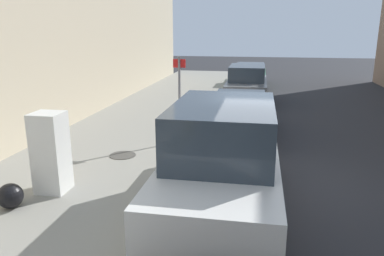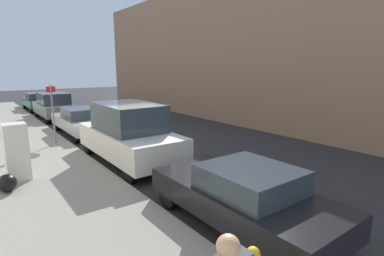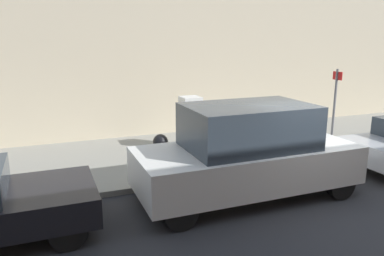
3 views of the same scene
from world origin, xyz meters
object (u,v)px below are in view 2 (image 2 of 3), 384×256
at_px(parked_van_white, 129,133).
at_px(parked_suv_gray, 54,106).
at_px(trash_bag, 7,183).
at_px(parked_sedan_dark, 244,195).
at_px(street_sign_post, 53,111).
at_px(discarded_refrigerator, 17,152).
at_px(parked_sedan_green, 39,101).
at_px(parked_sedan_silver, 81,121).

xyz_separation_m(parked_van_white, parked_suv_gray, (0.00, 11.53, -0.17)).
distance_m(parked_van_white, parked_suv_gray, 11.54).
height_order(trash_bag, parked_sedan_dark, parked_sedan_dark).
bearing_deg(parked_van_white, street_sign_post, 113.15).
bearing_deg(parked_van_white, trash_bag, -167.96).
relative_size(discarded_refrigerator, parked_suv_gray, 0.37).
relative_size(street_sign_post, trash_bag, 5.30).
distance_m(street_sign_post, parked_sedan_dark, 9.71).
relative_size(trash_bag, parked_suv_gray, 0.11).
distance_m(trash_bag, parked_sedan_dark, 6.20).
distance_m(discarded_refrigerator, parked_sedan_green, 17.14).
bearing_deg(parked_van_white, parked_suv_gray, 90.00).
height_order(parked_sedan_dark, parked_suv_gray, parked_suv_gray).
bearing_deg(street_sign_post, trash_bag, -115.49).
xyz_separation_m(discarded_refrigerator, parked_sedan_dark, (3.54, -5.65, -0.27)).
relative_size(trash_bag, parked_van_white, 0.10).
xyz_separation_m(street_sign_post, parked_van_white, (1.67, -3.90, -0.51)).
bearing_deg(parked_van_white, discarded_refrigerator, 179.60).
relative_size(discarded_refrigerator, trash_bag, 3.50).
height_order(parked_sedan_silver, parked_sedan_green, parked_sedan_green).
bearing_deg(street_sign_post, parked_van_white, -66.85).
bearing_deg(trash_bag, parked_sedan_green, 77.45).
distance_m(parked_suv_gray, parked_sedan_green, 5.27).
distance_m(parked_sedan_silver, parked_suv_gray, 5.87).
height_order(discarded_refrigerator, street_sign_post, street_sign_post).
xyz_separation_m(parked_van_white, parked_sedan_green, (-0.00, 16.80, -0.33)).
distance_m(parked_van_white, parked_sedan_silver, 5.68).
distance_m(trash_bag, parked_sedan_green, 18.07).
bearing_deg(street_sign_post, parked_sedan_silver, 46.70).
xyz_separation_m(discarded_refrigerator, parked_van_white, (3.54, -0.02, 0.08)).
relative_size(street_sign_post, parked_sedan_silver, 0.53).
bearing_deg(parked_sedan_dark, discarded_refrigerator, 122.03).
height_order(trash_bag, parked_sedan_green, parked_sedan_green).
bearing_deg(trash_bag, parked_sedan_silver, 58.89).
bearing_deg(parked_sedan_green, discarded_refrigerator, -101.90).
xyz_separation_m(trash_bag, parked_sedan_green, (3.93, 17.63, 0.34)).
height_order(discarded_refrigerator, parked_sedan_dark, discarded_refrigerator).
bearing_deg(trash_bag, discarded_refrigerator, 65.66).
bearing_deg(discarded_refrigerator, parked_suv_gray, 72.92).
relative_size(parked_suv_gray, parked_sedan_green, 0.98).
bearing_deg(parked_sedan_dark, parked_sedan_green, 90.00).
bearing_deg(parked_suv_gray, parked_sedan_silver, -90.00).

